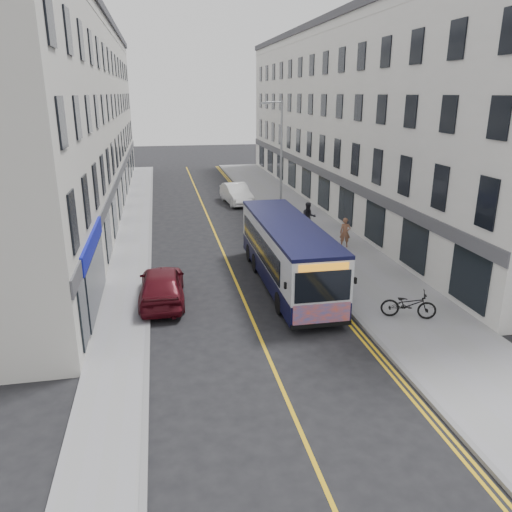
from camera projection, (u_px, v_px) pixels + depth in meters
name	position (u px, v px, depth m)	size (l,w,h in m)	color
ground	(258.00, 332.00, 18.48)	(140.00, 140.00, 0.00)	black
pavement_east	(319.00, 235.00, 30.79)	(4.50, 64.00, 0.12)	gray
pavement_west	(132.00, 245.00, 28.75)	(2.00, 64.00, 0.12)	gray
kerb_east	(284.00, 237.00, 30.38)	(0.18, 64.00, 0.13)	slate
kerb_west	(150.00, 244.00, 28.93)	(0.18, 64.00, 0.13)	slate
road_centre_line	(219.00, 242.00, 29.67)	(0.12, 64.00, 0.01)	gold
road_dbl_yellow_inner	(277.00, 238.00, 30.31)	(0.10, 64.00, 0.01)	gold
road_dbl_yellow_outer	(280.00, 238.00, 30.35)	(0.10, 64.00, 0.01)	gold
terrace_east	(352.00, 119.00, 38.13)	(6.00, 46.00, 13.00)	silver
terrace_west	(71.00, 122.00, 34.41)	(6.00, 46.00, 13.00)	beige
streetlamp	(280.00, 161.00, 30.93)	(1.32, 0.18, 8.00)	#919499
city_bus	(287.00, 251.00, 22.51)	(2.38, 10.17, 2.95)	black
bicycle	(409.00, 304.00, 19.21)	(0.73, 2.09, 1.10)	black
pedestrian_near	(345.00, 232.00, 28.08)	(0.60, 0.39, 1.65)	brown
pedestrian_far	(309.00, 217.00, 30.99)	(0.92, 0.71, 1.88)	black
car_white	(236.00, 194.00, 39.68)	(1.67, 4.78, 1.57)	white
car_maroon	(162.00, 284.00, 20.89)	(1.85, 4.60, 1.57)	#4F0D16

